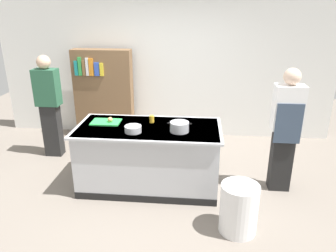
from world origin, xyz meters
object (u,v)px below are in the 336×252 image
stock_pot (179,127)px  bookshelf (104,94)px  trash_bin (239,209)px  person_chef (285,128)px  juice_cup (152,119)px  onion (110,120)px  person_guest (49,104)px  mixing_bowl (133,129)px

stock_pot → bookshelf: bookshelf is taller
trash_bin → person_chef: size_ratio=0.35×
trash_bin → juice_cup: bearing=136.1°
onion → stock_pot: size_ratio=0.23×
bookshelf → onion: bearing=-71.0°
juice_cup → bookshelf: 1.98m
person_guest → bookshelf: person_guest is taller
onion → juice_cup: bearing=9.2°
onion → person_guest: person_guest is taller
person_chef → bookshelf: 3.43m
person_chef → bookshelf: (-2.97, 1.70, -0.06)m
stock_pot → trash_bin: stock_pot is taller
onion → stock_pot: (0.99, -0.22, 0.01)m
trash_bin → bookshelf: 3.59m
onion → bookshelf: 1.80m
stock_pot → person_guest: bearing=156.0°
trash_bin → bookshelf: bookshelf is taller
person_guest → onion: bearing=50.2°
mixing_bowl → juice_cup: size_ratio=2.22×
person_chef → mixing_bowl: bearing=117.6°
person_guest → stock_pot: bearing=57.9°
mixing_bowl → trash_bin: mixing_bowl is taller
stock_pot → juice_cup: 0.52m
juice_cup → person_guest: (-1.82, 0.68, -0.04)m
trash_bin → bookshelf: (-2.30, 2.70, 0.56)m
person_chef → person_guest: (-3.63, 0.77, -0.00)m
stock_pot → mixing_bowl: stock_pot is taller
mixing_bowl → juice_cup: juice_cup is taller
stock_pot → juice_cup: stock_pot is taller
juice_cup → bookshelf: size_ratio=0.06×
onion → person_chef: size_ratio=0.04×
bookshelf → stock_pot: bearing=-50.7°
onion → person_chef: person_chef is taller
onion → trash_bin: onion is taller
person_chef → bookshelf: size_ratio=1.01×
onion → mixing_bowl: (0.39, -0.30, -0.01)m
onion → bookshelf: size_ratio=0.04×
juice_cup → bookshelf: bearing=125.8°
person_chef → onion: bearing=109.0°
onion → person_guest: bearing=148.3°
trash_bin → onion: bearing=149.7°
stock_pot → person_guest: 2.44m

